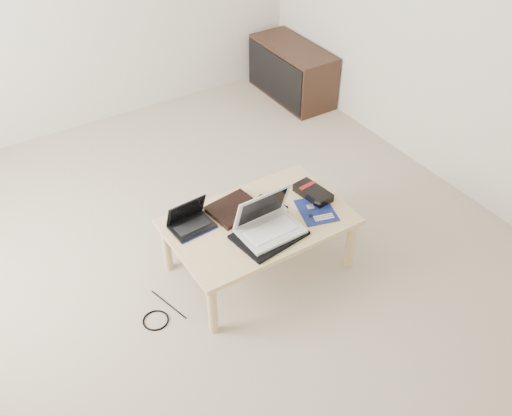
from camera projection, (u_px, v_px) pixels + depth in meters
ground at (199, 251)px, 3.84m from camera, size 4.00×4.00×0.00m
room_shell at (176, 2)px, 2.77m from camera, size 4.20×4.20×2.70m
coffee_table at (259, 226)px, 3.50m from camera, size 1.10×0.70×0.40m
media_cabinet at (292, 72)px, 5.36m from camera, size 0.41×0.90×0.50m
book at (234, 209)px, 3.53m from camera, size 0.33×0.29×0.03m
netbook at (190, 221)px, 3.40m from camera, size 0.27×0.20×0.18m
tablet at (261, 212)px, 3.52m from camera, size 0.34×0.30×0.02m
remote at (275, 202)px, 3.59m from camera, size 0.06×0.23×0.02m
neoprene_sleeve at (269, 235)px, 3.35m from camera, size 0.43×0.34×0.02m
white_laptop at (268, 223)px, 3.34m from camera, size 0.37×0.27×0.25m
motherboard at (317, 210)px, 3.54m from camera, size 0.28×0.31×0.01m
gpu_box at (313, 193)px, 3.64m from camera, size 0.16×0.27×0.06m
cable_coil at (255, 228)px, 3.41m from camera, size 0.12×0.12×0.01m
floor_cable_coil at (156, 320)px, 3.37m from camera, size 0.18×0.18×0.01m
floor_cable_trail at (169, 304)px, 3.47m from camera, size 0.09×0.31×0.01m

